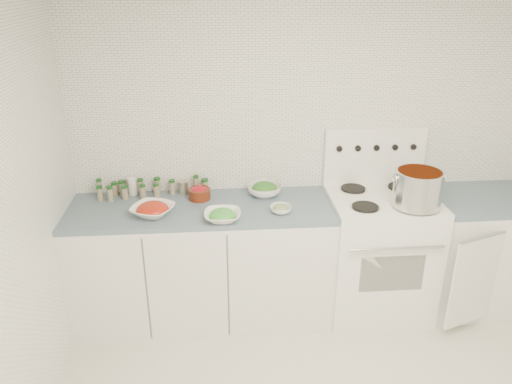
% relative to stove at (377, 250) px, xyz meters
% --- Properties ---
extents(room_walls, '(3.54, 3.04, 2.52)m').
position_rel_stove_xyz_m(room_walls, '(-0.48, -1.19, 1.06)').
color(room_walls, white).
rests_on(room_walls, ground).
extents(counter_left, '(1.85, 0.62, 0.90)m').
position_rel_stove_xyz_m(counter_left, '(-1.30, 0.00, -0.05)').
color(counter_left, white).
rests_on(counter_left, ground).
extents(stove, '(0.76, 0.70, 1.36)m').
position_rel_stove_xyz_m(stove, '(0.00, 0.00, 0.00)').
color(stove, white).
rests_on(stove, ground).
extents(counter_right, '(0.89, 0.76, 0.90)m').
position_rel_stove_xyz_m(counter_right, '(0.82, 0.00, -0.05)').
color(counter_right, white).
rests_on(counter_right, ground).
extents(stock_pot, '(0.35, 0.32, 0.25)m').
position_rel_stove_xyz_m(stock_pot, '(0.17, -0.18, 0.58)').
color(stock_pot, silver).
rests_on(stock_pot, stove).
extents(bowl_tomato, '(0.36, 0.36, 0.09)m').
position_rel_stove_xyz_m(bowl_tomato, '(-1.62, -0.10, 0.44)').
color(bowl_tomato, white).
rests_on(bowl_tomato, counter_left).
extents(bowl_snowpea, '(0.26, 0.26, 0.08)m').
position_rel_stove_xyz_m(bowl_snowpea, '(-1.15, -0.22, 0.44)').
color(bowl_snowpea, white).
rests_on(bowl_snowpea, counter_left).
extents(bowl_broccoli, '(0.28, 0.28, 0.10)m').
position_rel_stove_xyz_m(bowl_broccoli, '(-0.84, 0.17, 0.45)').
color(bowl_broccoli, white).
rests_on(bowl_broccoli, counter_left).
extents(bowl_zucchini, '(0.20, 0.20, 0.06)m').
position_rel_stove_xyz_m(bowl_zucchini, '(-0.75, -0.13, 0.43)').
color(bowl_zucchini, white).
rests_on(bowl_zucchini, counter_left).
extents(bowl_pepper, '(0.16, 0.16, 0.10)m').
position_rel_stove_xyz_m(bowl_pepper, '(-1.31, 0.14, 0.45)').
color(bowl_pepper, '#561F0E').
rests_on(bowl_pepper, counter_left).
extents(salt_canister, '(0.09, 0.09, 0.13)m').
position_rel_stove_xyz_m(salt_canister, '(-1.81, 0.26, 0.47)').
color(salt_canister, white).
rests_on(salt_canister, counter_left).
extents(tin_can, '(0.08, 0.08, 0.10)m').
position_rel_stove_xyz_m(tin_can, '(-1.44, 0.26, 0.45)').
color(tin_can, '#A39A8A').
rests_on(tin_can, counter_left).
extents(spice_cluster, '(0.81, 0.16, 0.14)m').
position_rel_stove_xyz_m(spice_cluster, '(-1.72, 0.22, 0.46)').
color(spice_cluster, gray).
rests_on(spice_cluster, counter_left).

